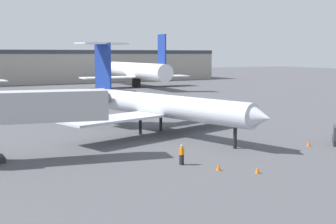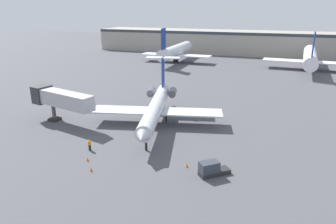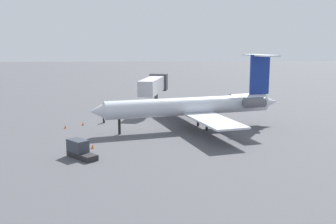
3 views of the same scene
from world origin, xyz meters
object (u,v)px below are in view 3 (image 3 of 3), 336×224
regional_jet (196,105)px  baggage_tug_lead (80,150)px  traffic_cone_near (65,127)px  traffic_cone_far (83,123)px  traffic_cone_mid (93,146)px  ground_crew_marshaller (104,117)px  jet_bridge (154,85)px

regional_jet → baggage_tug_lead: (13.34, -14.50, -2.60)m
regional_jet → baggage_tug_lead: 19.88m
baggage_tug_lead → traffic_cone_near: bearing=-163.4°
traffic_cone_far → traffic_cone_mid: bearing=13.1°
ground_crew_marshaller → regional_jet: bearing=70.0°
baggage_tug_lead → regional_jet: bearing=132.6°
traffic_cone_near → traffic_cone_mid: 12.37m
ground_crew_marshaller → traffic_cone_mid: size_ratio=3.07×
jet_bridge → traffic_cone_far: bearing=-40.0°
jet_bridge → traffic_cone_mid: 28.01m
jet_bridge → traffic_cone_far: (13.26, -11.11, -4.27)m
baggage_tug_lead → traffic_cone_near: 15.31m
baggage_tug_lead → traffic_cone_far: size_ratio=7.09×
ground_crew_marshaller → baggage_tug_lead: (18.33, -0.80, -0.02)m
traffic_cone_near → traffic_cone_mid: same height
ground_crew_marshaller → traffic_cone_near: ground_crew_marshaller is taller
jet_bridge → traffic_cone_far: size_ratio=25.49×
jet_bridge → baggage_tug_lead: jet_bridge is taller
regional_jet → baggage_tug_lead: regional_jet is taller
regional_jet → ground_crew_marshaller: 14.81m
baggage_tug_lead → traffic_cone_near: (-14.66, -4.38, -0.56)m
regional_jet → ground_crew_marshaller: bearing=-110.0°
traffic_cone_near → traffic_cone_far: bearing=132.8°
ground_crew_marshaller → baggage_tug_lead: bearing=-2.5°
regional_jet → jet_bridge: 17.58m
jet_bridge → traffic_cone_near: jet_bridge is taller
traffic_cone_far → jet_bridge: bearing=140.0°
regional_jet → traffic_cone_near: size_ratio=51.08×
regional_jet → baggage_tug_lead: bearing=-47.4°
regional_jet → ground_crew_marshaller: (-4.99, -13.70, -2.58)m
baggage_tug_lead → traffic_cone_far: baggage_tug_lead is taller
traffic_cone_near → ground_crew_marshaller: bearing=125.3°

